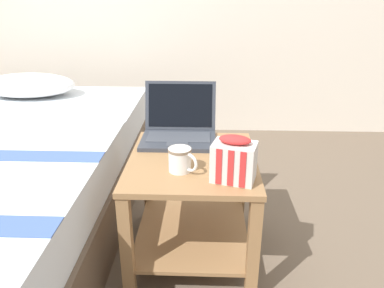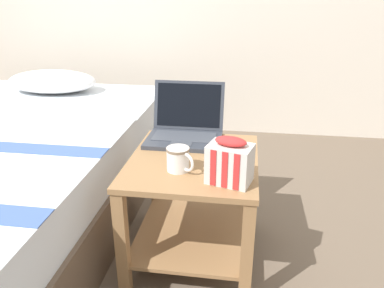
{
  "view_description": "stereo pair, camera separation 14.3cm",
  "coord_description": "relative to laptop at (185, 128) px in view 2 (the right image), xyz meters",
  "views": [
    {
      "loc": [
        0.05,
        -1.37,
        1.09
      ],
      "look_at": [
        0.0,
        -0.04,
        0.54
      ],
      "focal_mm": 35.0,
      "sensor_mm": 36.0,
      "label": 1
    },
    {
      "loc": [
        0.19,
        -1.35,
        1.09
      ],
      "look_at": [
        0.0,
        -0.04,
        0.54
      ],
      "focal_mm": 35.0,
      "sensor_mm": 36.0,
      "label": 2
    }
  ],
  "objects": [
    {
      "name": "ground_plane",
      "position": [
        0.07,
        -0.22,
        -0.51
      ],
      "size": [
        8.0,
        8.0,
        0.0
      ],
      "primitive_type": "plane",
      "color": "brown"
    },
    {
      "name": "snack_bag",
      "position": [
        0.22,
        -0.39,
        0.03
      ],
      "size": [
        0.17,
        0.14,
        0.17
      ],
      "color": "silver",
      "rests_on": "bedside_table"
    },
    {
      "name": "laptop",
      "position": [
        0.0,
        0.0,
        0.0
      ],
      "size": [
        0.33,
        0.3,
        0.24
      ],
      "color": "#333842",
      "rests_on": "bedside_table"
    },
    {
      "name": "mug_front_left",
      "position": [
        0.03,
        -0.33,
        0.0
      ],
      "size": [
        0.11,
        0.1,
        0.09
      ],
      "color": "white",
      "rests_on": "bedside_table"
    },
    {
      "name": "bedside_table",
      "position": [
        0.07,
        -0.22,
        -0.21
      ],
      "size": [
        0.51,
        0.59,
        0.46
      ],
      "color": "#997047",
      "rests_on": "ground_plane"
    },
    {
      "name": "cell_phone",
      "position": [
        0.19,
        -0.23,
        -0.04
      ],
      "size": [
        0.09,
        0.15,
        0.01
      ],
      "color": "black",
      "rests_on": "bedside_table"
    }
  ]
}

